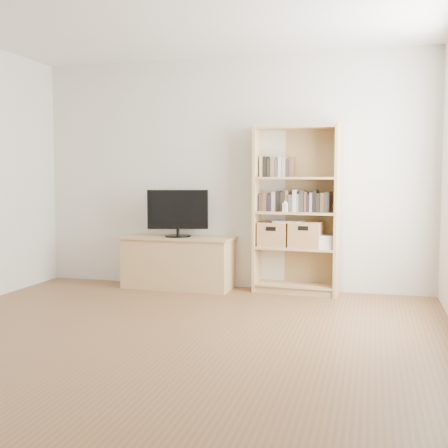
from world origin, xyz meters
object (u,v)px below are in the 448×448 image
(television, at_px, (178,213))
(basket_left, at_px, (274,234))
(laptop, at_px, (289,222))
(tv_stand, at_px, (178,263))
(baby_monitor, at_px, (285,208))
(basket_right, at_px, (306,235))
(bookshelf, at_px, (296,210))

(television, distance_m, basket_left, 1.11)
(laptop, bearing_deg, basket_left, -177.20)
(basket_left, bearing_deg, tv_stand, -169.35)
(tv_stand, xyz_separation_m, television, (0.00, 0.00, 0.57))
(basket_left, relative_size, laptop, 1.05)
(basket_left, bearing_deg, baby_monitor, -32.30)
(tv_stand, bearing_deg, basket_right, 3.73)
(television, bearing_deg, basket_right, -12.23)
(baby_monitor, height_order, laptop, baby_monitor)
(basket_right, xyz_separation_m, laptop, (-0.19, 0.00, 0.13))
(tv_stand, relative_size, laptop, 4.05)
(baby_monitor, relative_size, basket_left, 0.30)
(basket_right, bearing_deg, tv_stand, -170.95)
(basket_left, height_order, basket_right, basket_right)
(basket_left, height_order, laptop, laptop)
(basket_left, xyz_separation_m, laptop, (0.16, -0.03, 0.14))
(tv_stand, bearing_deg, television, 0.00)
(television, distance_m, laptop, 1.25)
(bookshelf, height_order, basket_right, bookshelf)
(bookshelf, bearing_deg, basket_right, -2.60)
(television, relative_size, baby_monitor, 7.13)
(laptop, bearing_deg, basket_right, 12.34)
(tv_stand, relative_size, television, 1.79)
(television, height_order, baby_monitor, television)
(basket_left, bearing_deg, television, -169.35)
(bookshelf, height_order, laptop, bookshelf)
(laptop, bearing_deg, bookshelf, 21.94)
(television, bearing_deg, tv_stand, 0.00)
(baby_monitor, bearing_deg, tv_stand, -167.77)
(bookshelf, distance_m, baby_monitor, 0.15)
(baby_monitor, bearing_deg, television, -167.77)
(television, xyz_separation_m, laptop, (1.25, 0.05, -0.08))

